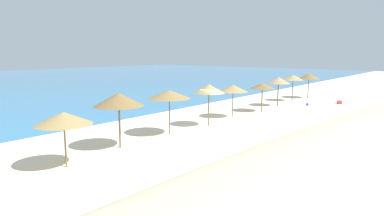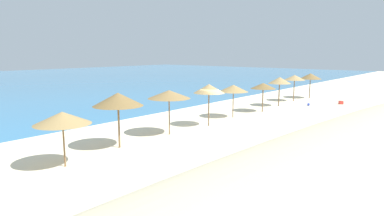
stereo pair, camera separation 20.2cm
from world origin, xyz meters
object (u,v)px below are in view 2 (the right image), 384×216
(beach_umbrella_3, at_px, (118,99))
(beach_umbrella_10, at_px, (310,76))
(beach_umbrella_9, at_px, (295,78))
(beach_ball, at_px, (309,104))
(beach_umbrella_4, at_px, (169,94))
(beach_umbrella_5, at_px, (209,89))
(beach_umbrella_6, at_px, (233,88))
(beach_umbrella_7, at_px, (263,86))
(beach_umbrella_2, at_px, (62,118))
(cooler_box, at_px, (341,103))
(beach_umbrella_8, at_px, (280,80))

(beach_umbrella_3, height_order, beach_umbrella_10, beach_umbrella_3)
(beach_umbrella_9, xyz_separation_m, beach_ball, (-1.99, -2.32, -2.24))
(beach_umbrella_4, distance_m, beach_umbrella_10, 21.61)
(beach_umbrella_5, distance_m, beach_umbrella_6, 3.64)
(beach_umbrella_7, bearing_deg, beach_umbrella_9, 4.45)
(beach_umbrella_6, height_order, beach_umbrella_9, beach_umbrella_9)
(beach_umbrella_3, bearing_deg, beach_umbrella_6, 0.05)
(beach_umbrella_2, bearing_deg, cooler_box, -7.93)
(beach_umbrella_3, height_order, beach_umbrella_9, beach_umbrella_3)
(beach_umbrella_2, height_order, beach_umbrella_4, beach_umbrella_4)
(beach_umbrella_3, bearing_deg, beach_umbrella_4, -0.39)
(beach_umbrella_4, height_order, beach_ball, beach_umbrella_4)
(beach_umbrella_2, relative_size, beach_umbrella_6, 0.97)
(beach_umbrella_4, xyz_separation_m, beach_umbrella_5, (3.41, -0.38, 0.08))
(beach_umbrella_2, height_order, beach_ball, beach_umbrella_2)
(cooler_box, bearing_deg, beach_umbrella_5, 166.40)
(beach_umbrella_3, relative_size, beach_umbrella_6, 1.16)
(beach_ball, bearing_deg, beach_umbrella_2, 175.94)
(beach_umbrella_8, xyz_separation_m, beach_umbrella_10, (7.24, -0.09, -0.01))
(beach_umbrella_6, bearing_deg, beach_ball, -13.49)
(beach_umbrella_5, distance_m, cooler_box, 16.44)
(beach_umbrella_2, distance_m, beach_umbrella_6, 14.14)
(beach_umbrella_6, relative_size, cooler_box, 5.49)
(beach_umbrella_9, distance_m, cooler_box, 4.94)
(beach_ball, bearing_deg, beach_umbrella_4, 172.32)
(beach_umbrella_8, bearing_deg, cooler_box, -39.87)
(beach_umbrella_10, distance_m, beach_ball, 6.05)
(beach_umbrella_8, height_order, beach_umbrella_9, beach_umbrella_8)
(beach_umbrella_7, bearing_deg, cooler_box, -23.61)
(beach_umbrella_6, xyz_separation_m, beach_umbrella_8, (7.36, -0.19, 0.14))
(beach_umbrella_5, height_order, beach_umbrella_8, beach_umbrella_5)
(beach_umbrella_10, bearing_deg, beach_ball, -159.68)
(beach_umbrella_3, distance_m, beach_umbrella_6, 10.74)
(beach_umbrella_6, xyz_separation_m, beach_umbrella_10, (14.60, -0.28, 0.13))
(beach_umbrella_5, xyz_separation_m, beach_umbrella_6, (3.60, 0.42, -0.30))
(beach_umbrella_10, bearing_deg, beach_umbrella_3, 179.39)
(beach_umbrella_8, bearing_deg, beach_umbrella_5, -178.84)
(beach_umbrella_6, relative_size, beach_umbrella_8, 0.93)
(beach_umbrella_3, relative_size, beach_umbrella_9, 1.09)
(beach_umbrella_7, xyz_separation_m, beach_ball, (5.64, -1.72, -2.02))
(beach_umbrella_2, height_order, beach_umbrella_9, beach_umbrella_9)
(beach_umbrella_8, height_order, beach_umbrella_10, beach_umbrella_8)
(beach_umbrella_7, bearing_deg, beach_umbrella_2, -179.81)
(beach_umbrella_3, bearing_deg, beach_umbrella_7, -2.00)
(beach_umbrella_3, xyz_separation_m, beach_ball, (20.06, -2.23, -2.39))
(beach_umbrella_7, bearing_deg, beach_umbrella_3, 178.00)
(beach_umbrella_7, bearing_deg, beach_umbrella_6, 172.05)
(beach_umbrella_5, relative_size, beach_umbrella_8, 1.06)
(beach_umbrella_7, relative_size, beach_umbrella_10, 0.90)
(beach_umbrella_2, distance_m, cooler_box, 26.67)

